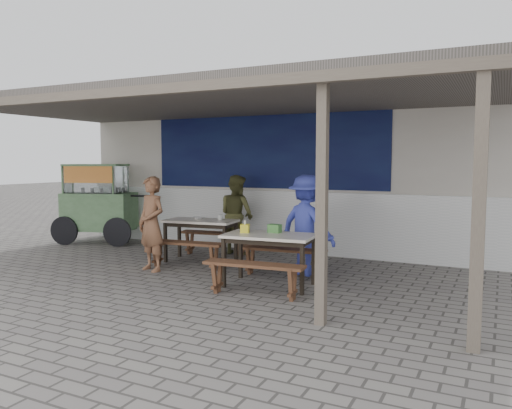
{
  "coord_description": "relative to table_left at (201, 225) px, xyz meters",
  "views": [
    {
      "loc": [
        4.09,
        -6.0,
        1.79
      ],
      "look_at": [
        0.66,
        0.9,
        1.12
      ],
      "focal_mm": 35.0,
      "sensor_mm": 36.0,
      "label": 1
    }
  ],
  "objects": [
    {
      "name": "ground",
      "position": [
        0.69,
        -1.42,
        -0.67
      ],
      "size": [
        60.0,
        60.0,
        0.0
      ],
      "primitive_type": "plane",
      "color": "slate",
      "rests_on": "ground"
    },
    {
      "name": "back_wall",
      "position": [
        0.69,
        2.16,
        1.05
      ],
      "size": [
        9.0,
        1.28,
        3.5
      ],
      "color": "beige",
      "rests_on": "ground"
    },
    {
      "name": "warung_roof",
      "position": [
        0.71,
        -0.52,
        2.05
      ],
      "size": [
        9.0,
        4.21,
        2.81
      ],
      "color": "#5B544E",
      "rests_on": "ground"
    },
    {
      "name": "table_left",
      "position": [
        0.0,
        0.0,
        0.0
      ],
      "size": [
        1.32,
        0.78,
        0.75
      ],
      "rotation": [
        0.0,
        0.0,
        0.12
      ],
      "color": "silver",
      "rests_on": "ground"
    },
    {
      "name": "bench_left_street",
      "position": [
        0.07,
        -0.6,
        -0.33
      ],
      "size": [
        1.38,
        0.44,
        0.45
      ],
      "rotation": [
        0.0,
        0.0,
        0.12
      ],
      "color": "brown",
      "rests_on": "ground"
    },
    {
      "name": "bench_left_wall",
      "position": [
        -0.07,
        0.6,
        -0.33
      ],
      "size": [
        1.38,
        0.44,
        0.45
      ],
      "rotation": [
        0.0,
        0.0,
        0.12
      ],
      "color": "brown",
      "rests_on": "ground"
    },
    {
      "name": "table_right",
      "position": [
        1.82,
        -1.04,
        0.0
      ],
      "size": [
        1.33,
        0.85,
        0.75
      ],
      "rotation": [
        0.0,
        0.0,
        0.09
      ],
      "color": "silver",
      "rests_on": "ground"
    },
    {
      "name": "bench_right_street",
      "position": [
        1.88,
        -1.64,
        -0.33
      ],
      "size": [
        1.39,
        0.41,
        0.45
      ],
      "rotation": [
        0.0,
        0.0,
        0.09
      ],
      "color": "brown",
      "rests_on": "ground"
    },
    {
      "name": "bench_right_wall",
      "position": [
        1.77,
        -0.43,
        -0.33
      ],
      "size": [
        1.39,
        0.41,
        0.45
      ],
      "rotation": [
        0.0,
        0.0,
        0.09
      ],
      "color": "brown",
      "rests_on": "ground"
    },
    {
      "name": "vendor_cart",
      "position": [
        -3.12,
        0.74,
        0.27
      ],
      "size": [
        2.04,
        1.26,
        1.72
      ],
      "rotation": [
        0.0,
        0.0,
        0.29
      ],
      "color": "#648E5E",
      "rests_on": "ground"
    },
    {
      "name": "patron_street_side",
      "position": [
        -0.31,
        -0.98,
        0.11
      ],
      "size": [
        0.64,
        0.5,
        1.54
      ],
      "primitive_type": "imported",
      "rotation": [
        0.0,
        0.0,
        -0.27
      ],
      "color": "brown",
      "rests_on": "ground"
    },
    {
      "name": "patron_wall_side",
      "position": [
        0.2,
        0.96,
        0.1
      ],
      "size": [
        0.9,
        0.81,
        1.53
      ],
      "primitive_type": "imported",
      "rotation": [
        0.0,
        0.0,
        2.76
      ],
      "color": "brown",
      "rests_on": "ground"
    },
    {
      "name": "patron_right_table",
      "position": [
        2.06,
        -0.13,
        0.12
      ],
      "size": [
        1.16,
        0.89,
        1.58
      ],
      "primitive_type": "imported",
      "rotation": [
        0.0,
        0.0,
        2.8
      ],
      "color": "#3A45B2",
      "rests_on": "ground"
    },
    {
      "name": "tissue_box",
      "position": [
        1.44,
        -1.04,
        0.15
      ],
      "size": [
        0.15,
        0.15,
        0.12
      ],
      "primitive_type": "cube",
      "rotation": [
        0.0,
        0.0,
        0.31
      ],
      "color": "yellow",
      "rests_on": "table_right"
    },
    {
      "name": "donation_box",
      "position": [
        1.83,
        -0.85,
        0.14
      ],
      "size": [
        0.19,
        0.13,
        0.12
      ],
      "primitive_type": "cube",
      "rotation": [
        0.0,
        0.0,
        -0.06
      ],
      "color": "#417C37",
      "rests_on": "table_right"
    },
    {
      "name": "condiment_jar",
      "position": [
        0.32,
        0.14,
        0.13
      ],
      "size": [
        0.08,
        0.08,
        0.09
      ],
      "primitive_type": "cylinder",
      "color": "beige",
      "rests_on": "table_left"
    },
    {
      "name": "condiment_bowl",
      "position": [
        -0.08,
        0.06,
        0.11
      ],
      "size": [
        0.24,
        0.24,
        0.05
      ],
      "primitive_type": "imported",
      "rotation": [
        0.0,
        0.0,
        -0.4
      ],
      "color": "silver",
      "rests_on": "table_left"
    }
  ]
}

